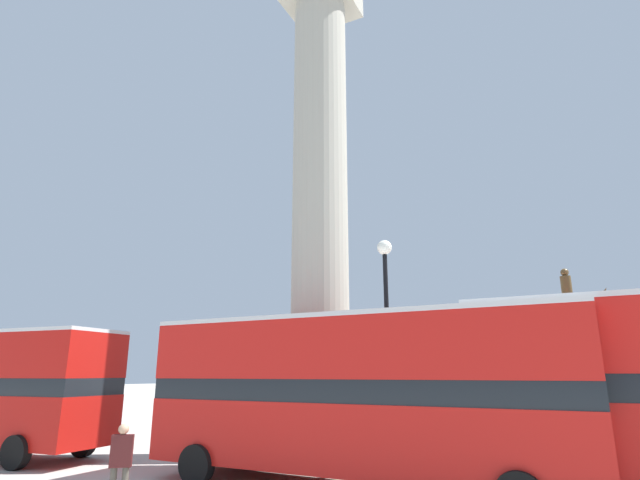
% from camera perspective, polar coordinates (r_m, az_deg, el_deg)
% --- Properties ---
extents(ground_plane, '(200.00, 200.00, 0.00)m').
position_cam_1_polar(ground_plane, '(18.77, 0.00, -23.57)').
color(ground_plane, '#ADA89E').
extents(monument_column, '(5.58, 5.58, 20.38)m').
position_cam_1_polar(monument_column, '(19.14, 0.00, -0.83)').
color(monument_column, '#A39E8E').
rests_on(monument_column, ground_plane).
extents(bus_a, '(11.39, 3.00, 4.28)m').
position_cam_1_polar(bus_a, '(13.38, 3.88, -16.82)').
color(bus_a, red).
rests_on(bus_a, ground_plane).
extents(equestrian_statue, '(3.64, 3.15, 6.45)m').
position_cam_1_polar(equestrian_statue, '(19.72, 27.70, -15.82)').
color(equestrian_statue, '#A39E8E').
rests_on(equestrian_statue, ground_plane).
extents(street_lamp, '(0.46, 0.46, 6.84)m').
position_cam_1_polar(street_lamp, '(15.33, 7.70, -10.16)').
color(street_lamp, black).
rests_on(street_lamp, ground_plane).
extents(pedestrian_near_lamp, '(0.47, 0.42, 1.73)m').
position_cam_1_polar(pedestrian_near_lamp, '(12.58, -21.81, -22.35)').
color(pedestrian_near_lamp, '#4C473D').
rests_on(pedestrian_near_lamp, ground_plane).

